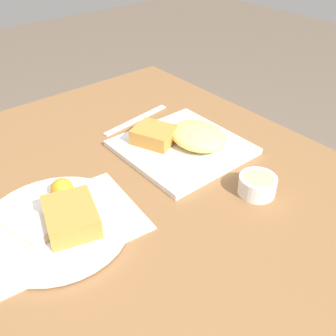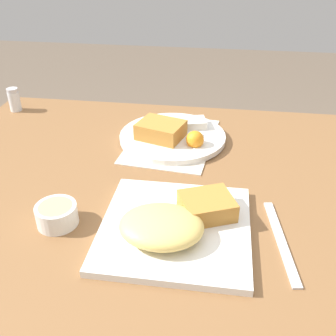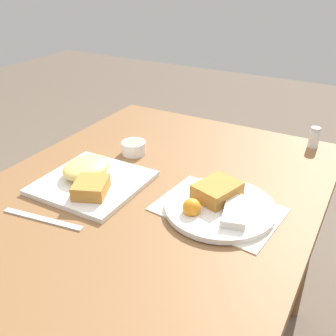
{
  "view_description": "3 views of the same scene",
  "coord_description": "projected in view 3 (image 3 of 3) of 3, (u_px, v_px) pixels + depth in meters",
  "views": [
    {
      "loc": [
        -0.52,
        0.38,
        1.26
      ],
      "look_at": [
        -0.02,
        -0.03,
        0.8
      ],
      "focal_mm": 42.0,
      "sensor_mm": 36.0,
      "label": 1
    },
    {
      "loc": [
        0.13,
        -0.69,
        1.22
      ],
      "look_at": [
        0.04,
        -0.03,
        0.81
      ],
      "focal_mm": 42.0,
      "sensor_mm": 36.0,
      "label": 2
    },
    {
      "loc": [
        0.77,
        0.48,
        1.3
      ],
      "look_at": [
        -0.04,
        0.03,
        0.8
      ],
      "focal_mm": 42.0,
      "sensor_mm": 36.0,
      "label": 3
    }
  ],
  "objects": [
    {
      "name": "plate_square_near",
      "position": [
        90.0,
        177.0,
        1.07
      ],
      "size": [
        0.27,
        0.27,
        0.06
      ],
      "color": "white",
      "rests_on": "dining_table"
    },
    {
      "name": "dining_table",
      "position": [
        153.0,
        213.0,
        1.1
      ],
      "size": [
        1.07,
        0.86,
        0.75
      ],
      "color": "brown",
      "rests_on": "ground_plane"
    },
    {
      "name": "butter_knife",
      "position": [
        43.0,
        219.0,
        0.93
      ],
      "size": [
        0.05,
        0.22,
        0.0
      ],
      "rotation": [
        0.0,
        0.0,
        1.71
      ],
      "color": "silver",
      "rests_on": "dining_table"
    },
    {
      "name": "plate_oval_far",
      "position": [
        219.0,
        204.0,
        0.96
      ],
      "size": [
        0.27,
        0.27,
        0.05
      ],
      "color": "white",
      "rests_on": "menu_card"
    },
    {
      "name": "menu_card",
      "position": [
        218.0,
        210.0,
        0.97
      ],
      "size": [
        0.23,
        0.31,
        0.0
      ],
      "rotation": [
        0.0,
        0.0,
        -0.11
      ],
      "color": "beige",
      "rests_on": "dining_table"
    },
    {
      "name": "salt_shaker",
      "position": [
        314.0,
        139.0,
        1.27
      ],
      "size": [
        0.03,
        0.03,
        0.07
      ],
      "color": "white",
      "rests_on": "dining_table"
    },
    {
      "name": "sauce_ramekin",
      "position": [
        134.0,
        147.0,
        1.24
      ],
      "size": [
        0.08,
        0.08,
        0.04
      ],
      "color": "white",
      "rests_on": "dining_table"
    }
  ]
}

